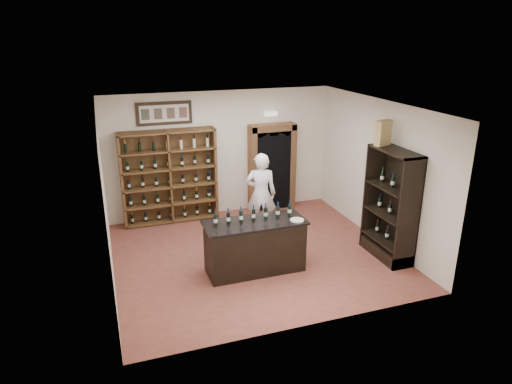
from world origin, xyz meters
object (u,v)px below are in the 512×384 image
at_px(shopkeeper, 261,194).
at_px(wine_crate, 383,133).
at_px(wine_shelf, 169,177).
at_px(side_cabinet, 390,221).
at_px(tasting_counter, 255,247).
at_px(counter_bottle_0, 215,220).

distance_m(shopkeeper, wine_crate, 2.90).
height_order(wine_shelf, side_cabinet, same).
distance_m(tasting_counter, shopkeeper, 1.78).
bearing_deg(shopkeeper, wine_crate, 161.54).
relative_size(shopkeeper, wine_crate, 3.76).
distance_m(side_cabinet, shopkeeper, 2.78).
height_order(wine_shelf, wine_crate, wine_crate).
xyz_separation_m(wine_shelf, side_cabinet, (3.82, -3.23, -0.35)).
xyz_separation_m(tasting_counter, counter_bottle_0, (-0.72, 0.08, 0.61)).
relative_size(wine_shelf, shopkeeper, 1.19).
height_order(counter_bottle_0, side_cabinet, side_cabinet).
distance_m(wine_shelf, side_cabinet, 5.02).
xyz_separation_m(tasting_counter, shopkeeper, (0.68, 1.59, 0.43)).
bearing_deg(side_cabinet, wine_crate, 100.40).
bearing_deg(wine_shelf, tasting_counter, -69.44).
xyz_separation_m(counter_bottle_0, wine_crate, (3.37, 0.02, 1.34)).
bearing_deg(side_cabinet, tasting_counter, 173.72).
distance_m(tasting_counter, counter_bottle_0, 0.95).
relative_size(wine_shelf, counter_bottle_0, 7.33).
bearing_deg(wine_shelf, counter_bottle_0, -82.42).
xyz_separation_m(tasting_counter, side_cabinet, (2.72, -0.30, 0.26)).
xyz_separation_m(side_cabinet, shopkeeper, (-2.04, 1.89, 0.17)).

